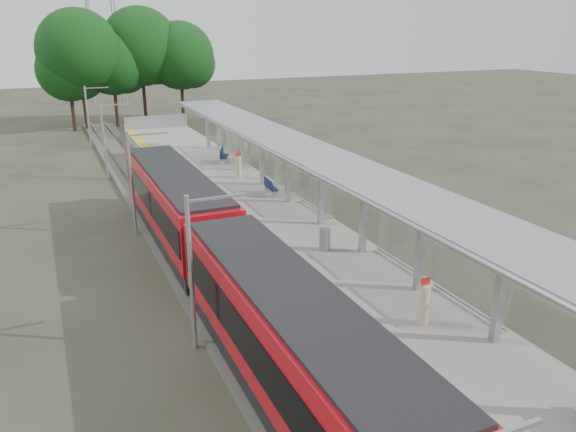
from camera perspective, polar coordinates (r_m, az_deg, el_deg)
The scene contains 14 objects.
ground at distance 17.33m, azimuth 19.39°, elevation -19.28°, with size 200.00×200.00×0.00m, color #474438.
trackbed at distance 31.73m, azimuth -12.27°, elevation -0.51°, with size 3.00×70.00×0.24m, color #59544C.
platform at distance 32.71m, azimuth -4.60°, elevation 1.16°, with size 6.00×50.00×1.00m, color gray.
tactile_strip at distance 31.86m, azimuth -8.95°, elevation 1.46°, with size 0.60×50.00×0.02m, color gold.
end_fence at distance 56.07m, azimuth -13.24°, elevation 9.31°, with size 6.00×0.10×1.20m, color #9EA0A5.
train at distance 21.95m, azimuth -7.14°, elevation -3.67°, with size 2.74×27.60×3.62m.
canopy at distance 28.90m, azimuth 0.77°, elevation 6.44°, with size 3.27×38.00×3.66m.
tree_cluster at distance 63.24m, azimuth -16.67°, elevation 15.47°, with size 18.46×10.44×12.39m.
catenary_masts at distance 29.71m, azimuth -15.47°, elevation 3.55°, with size 2.08×48.16×5.40m.
bench_mid at distance 32.65m, azimuth -1.84°, elevation 3.02°, with size 0.51×1.43×0.96m.
bench_far at distance 40.75m, azimuth -6.60°, elevation 6.17°, with size 1.07×1.58×1.04m.
info_pillar_near at distance 19.16m, azimuth 13.61°, elevation -8.69°, with size 0.37×0.37×1.66m.
info_pillar_far at distance 36.51m, azimuth -5.04°, elevation 5.00°, with size 0.37×0.37×1.65m.
litter_bin at distance 24.66m, azimuth 3.75°, elevation -2.38°, with size 0.48×0.48×0.99m, color #9EA0A5.
Camera 1 is at (-10.11, -9.49, 10.40)m, focal length 35.00 mm.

